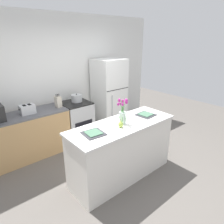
{
  "coord_description": "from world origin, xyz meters",
  "views": [
    {
      "loc": [
        -1.96,
        -2.06,
        2.22
      ],
      "look_at": [
        0.0,
        0.25,
        1.08
      ],
      "focal_mm": 32.0,
      "sensor_mm": 36.0,
      "label": 1
    }
  ],
  "objects": [
    {
      "name": "flower_vase",
      "position": [
        -0.0,
        -0.0,
        1.11
      ],
      "size": [
        0.18,
        0.17,
        0.42
      ],
      "color": "silver",
      "rests_on": "kitchen_island"
    },
    {
      "name": "pear_figurine",
      "position": [
        -0.12,
        -0.08,
        1.01
      ],
      "size": [
        0.08,
        0.08,
        0.13
      ],
      "color": "#9EBC47",
      "rests_on": "kitchen_island"
    },
    {
      "name": "plate_setting_right",
      "position": [
        0.55,
        0.0,
        0.97
      ],
      "size": [
        0.31,
        0.31,
        0.02
      ],
      "color": "#333338",
      "rests_on": "kitchen_island"
    },
    {
      "name": "back_counter",
      "position": [
        -1.06,
        1.6,
        0.44
      ],
      "size": [
        1.68,
        0.6,
        0.88
      ],
      "color": "tan",
      "rests_on": "ground_plane"
    },
    {
      "name": "plate_setting_left",
      "position": [
        -0.55,
        0.0,
        0.97
      ],
      "size": [
        0.31,
        0.31,
        0.02
      ],
      "color": "#333338",
      "rests_on": "kitchen_island"
    },
    {
      "name": "knife_block",
      "position": [
        -0.31,
        1.56,
        1.0
      ],
      "size": [
        0.1,
        0.14,
        0.27
      ],
      "color": "beige",
      "rests_on": "back_counter"
    },
    {
      "name": "toaster",
      "position": [
        -0.92,
        1.58,
        0.97
      ],
      "size": [
        0.28,
        0.18,
        0.17
      ],
      "color": "#B7BABC",
      "rests_on": "back_counter"
    },
    {
      "name": "kitchen_island",
      "position": [
        0.0,
        0.0,
        0.48
      ],
      "size": [
        1.8,
        0.66,
        0.96
      ],
      "color": "silver",
      "rests_on": "ground_plane"
    },
    {
      "name": "back_wall",
      "position": [
        0.0,
        2.0,
        1.35
      ],
      "size": [
        5.2,
        0.08,
        2.7
      ],
      "color": "silver",
      "rests_on": "ground_plane"
    },
    {
      "name": "ground_plane",
      "position": [
        0.0,
        0.0,
        0.0
      ],
      "size": [
        10.0,
        10.0,
        0.0
      ],
      "primitive_type": "plane",
      "color": "#59544F"
    },
    {
      "name": "refrigerator",
      "position": [
        1.05,
        1.6,
        0.87
      ],
      "size": [
        0.68,
        0.67,
        1.74
      ],
      "color": "white",
      "rests_on": "ground_plane"
    },
    {
      "name": "cooking_pot",
      "position": [
        0.16,
        1.64,
        0.96
      ],
      "size": [
        0.24,
        0.24,
        0.18
      ],
      "color": "#B2B5B7",
      "rests_on": "stove_range"
    },
    {
      "name": "stove_range",
      "position": [
        0.1,
        1.6,
        0.44
      ],
      "size": [
        0.6,
        0.61,
        0.88
      ],
      "color": "#B2B5B7",
      "rests_on": "ground_plane"
    }
  ]
}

